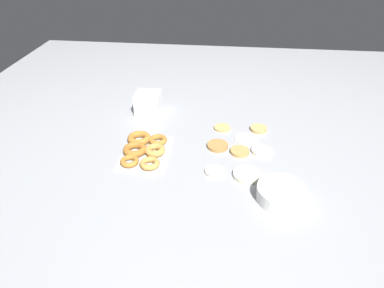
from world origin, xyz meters
TOP-DOWN VIEW (x-y plane):
  - ground_plane at (0.00, 0.00)m, footprint 3.00×3.00m
  - pancake_0 at (-0.18, 0.05)m, footprint 0.08×0.08m
  - pancake_1 at (0.03, 0.13)m, footprint 0.09×0.09m
  - pancake_2 at (0.18, 0.03)m, footprint 0.08×0.08m
  - pancake_3 at (-0.01, 0.03)m, footprint 0.10×0.10m
  - pancake_4 at (0.19, 0.16)m, footprint 0.12×0.12m
  - pancake_5 at (-0.18, 0.23)m, footprint 0.08×0.08m
  - pancake_6 at (0.01, 0.23)m, footprint 0.09×0.09m
  - pancake_7 at (-0.09, 0.16)m, footprint 0.11×0.11m
  - donut_tray at (0.07, -0.30)m, footprint 0.30×0.22m
  - batter_bowl at (0.32, 0.29)m, footprint 0.19×0.19m
  - container_stack at (-0.32, -0.36)m, footprint 0.13×0.13m

SIDE VIEW (x-z plane):
  - ground_plane at x=0.00m, z-range 0.00..0.00m
  - pancake_7 at x=-0.09m, z-range 0.00..0.01m
  - pancake_2 at x=0.18m, z-range 0.00..0.01m
  - pancake_0 at x=-0.18m, z-range 0.00..0.01m
  - pancake_6 at x=0.01m, z-range 0.00..0.01m
  - pancake_4 at x=0.19m, z-range 0.00..0.01m
  - pancake_1 at x=0.03m, z-range 0.00..0.01m
  - pancake_5 at x=-0.18m, z-range 0.00..0.02m
  - pancake_3 at x=-0.01m, z-range 0.00..0.02m
  - donut_tray at x=0.07m, z-range 0.00..0.04m
  - batter_bowl at x=0.32m, z-range 0.00..0.05m
  - container_stack at x=-0.32m, z-range 0.00..0.11m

